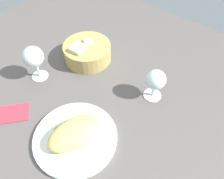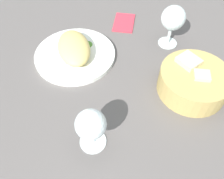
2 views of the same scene
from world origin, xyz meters
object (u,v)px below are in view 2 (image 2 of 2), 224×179
object	(u,v)px
bread_basket	(193,81)
folded_napkin	(124,22)
plate	(75,55)
wine_glass_far	(172,19)
wine_glass_near	(91,126)

from	to	relation	value
bread_basket	folded_napkin	bearing A→B (deg)	178.91
bread_basket	plate	bearing A→B (deg)	-142.14
plate	wine_glass_far	distance (cm)	31.37
folded_napkin	wine_glass_far	bearing A→B (deg)	-119.16
bread_basket	wine_glass_far	size ratio (longest dim) A/B	1.38
bread_basket	wine_glass_near	world-z (taller)	wine_glass_near
folded_napkin	plate	bearing A→B (deg)	147.17
bread_basket	wine_glass_far	world-z (taller)	wine_glass_far
wine_glass_near	folded_napkin	distance (cm)	47.70
plate	wine_glass_near	distance (cm)	30.50
wine_glass_far	bread_basket	bearing A→B (deg)	-20.57
folded_napkin	wine_glass_near	bearing A→B (deg)	178.56
wine_glass_far	folded_napkin	world-z (taller)	wine_glass_far
bread_basket	wine_glass_far	distance (cm)	20.73
plate	wine_glass_near	xyz separation A→B (cm)	(28.48, -8.58, 6.72)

